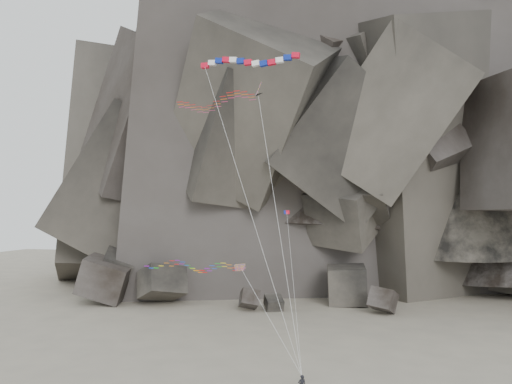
% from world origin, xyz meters
% --- Properties ---
extents(ground, '(260.00, 260.00, 0.00)m').
position_xyz_m(ground, '(0.00, 0.00, 0.00)').
color(ground, gray).
rests_on(ground, ground).
extents(headland, '(110.00, 70.00, 84.00)m').
position_xyz_m(headland, '(0.00, 70.00, 42.00)').
color(headland, '#504A42').
rests_on(headland, ground).
extents(boulder_field, '(79.88, 17.43, 9.88)m').
position_xyz_m(boulder_field, '(-19.00, 32.39, 2.89)').
color(boulder_field, '#47423F').
rests_on(boulder_field, ground).
extents(kite_flyer, '(0.89, 0.75, 2.18)m').
position_xyz_m(kite_flyer, '(6.59, -5.23, 1.09)').
color(kite_flyer, black).
rests_on(kite_flyer, ground).
extents(delta_kite, '(15.63, 7.48, 28.29)m').
position_xyz_m(delta_kite, '(-4.21, 1.66, 28.21)').
color(delta_kite, red).
rests_on(delta_kite, ground).
extents(banner_kite, '(11.40, 5.38, 30.58)m').
position_xyz_m(banner_kite, '(0.47, -0.47, 31.54)').
color(banner_kite, red).
rests_on(banner_kite, ground).
extents(parafoil_kite, '(20.33, 9.45, 8.92)m').
position_xyz_m(parafoil_kite, '(-7.76, 3.82, 10.13)').
color(parafoil_kite, '#F5B10D').
rests_on(parafoil_kite, ground).
extents(pennant_kite, '(3.57, 10.41, 14.62)m').
position_xyz_m(pennant_kite, '(3.81, 3.52, 13.97)').
color(pennant_kite, red).
rests_on(pennant_kite, ground).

